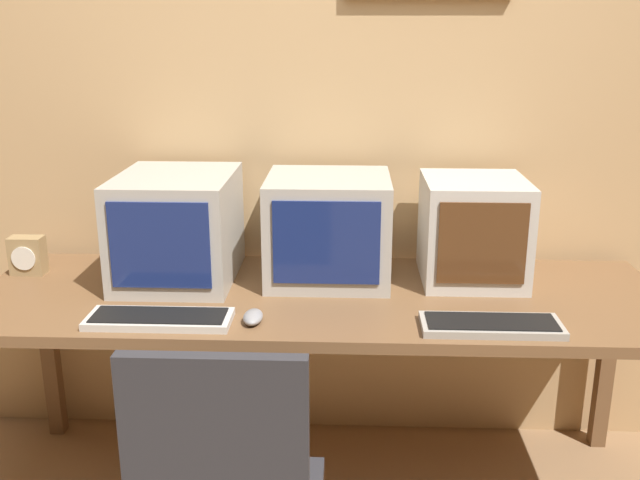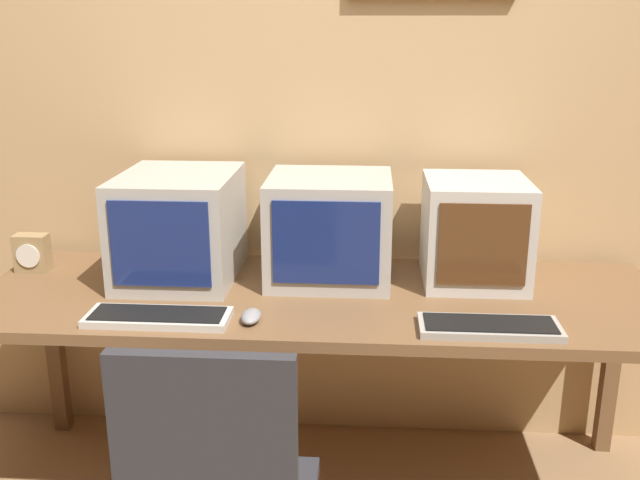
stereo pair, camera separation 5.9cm
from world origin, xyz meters
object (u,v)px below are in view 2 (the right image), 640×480
(keyboard_main, at_px, (158,317))
(desk_clock, at_px, (32,253))
(monitor_left, at_px, (180,226))
(mouse_near_keyboard, at_px, (251,316))
(monitor_center, at_px, (330,228))
(keyboard_side, at_px, (489,327))
(monitor_right, at_px, (475,231))

(keyboard_main, distance_m, desk_clock, 0.70)
(monitor_left, relative_size, mouse_near_keyboard, 4.51)
(monitor_center, relative_size, keyboard_main, 0.97)
(keyboard_main, distance_m, keyboard_side, 0.97)
(keyboard_side, bearing_deg, monitor_center, 138.83)
(monitor_left, height_order, keyboard_side, monitor_left)
(monitor_right, distance_m, keyboard_main, 1.08)
(desk_clock, bearing_deg, keyboard_side, -15.03)
(monitor_left, relative_size, monitor_center, 1.16)
(desk_clock, bearing_deg, monitor_left, -1.56)
(monitor_left, bearing_deg, keyboard_main, -85.82)
(mouse_near_keyboard, bearing_deg, keyboard_main, -176.99)
(keyboard_main, bearing_deg, monitor_center, 40.82)
(monitor_center, relative_size, keyboard_side, 1.02)
(monitor_center, distance_m, keyboard_main, 0.66)
(monitor_right, bearing_deg, keyboard_main, -156.44)
(keyboard_main, height_order, mouse_near_keyboard, mouse_near_keyboard)
(keyboard_main, bearing_deg, keyboard_side, -0.29)
(mouse_near_keyboard, bearing_deg, keyboard_side, -1.61)
(monitor_right, xyz_separation_m, keyboard_main, (-0.98, -0.43, -0.16))
(monitor_left, relative_size, desk_clock, 3.55)
(monitor_center, xyz_separation_m, mouse_near_keyboard, (-0.21, -0.40, -0.16))
(monitor_left, distance_m, mouse_near_keyboard, 0.51)
(monitor_right, xyz_separation_m, keyboard_side, (-0.01, -0.43, -0.16))
(keyboard_main, distance_m, mouse_near_keyboard, 0.28)
(monitor_left, bearing_deg, monitor_right, 1.84)
(keyboard_side, bearing_deg, mouse_near_keyboard, 178.39)
(monitor_center, height_order, monitor_right, monitor_center)
(monitor_center, distance_m, desk_clock, 1.06)
(keyboard_main, bearing_deg, desk_clock, 144.41)
(monitor_left, height_order, monitor_right, monitor_left)
(monitor_center, distance_m, monitor_right, 0.49)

